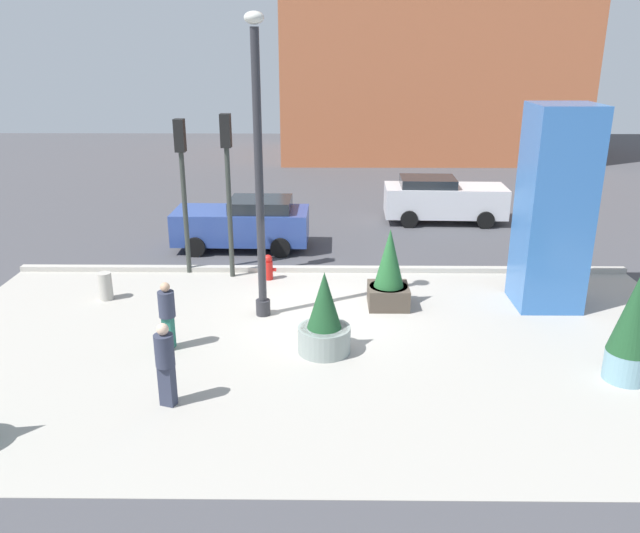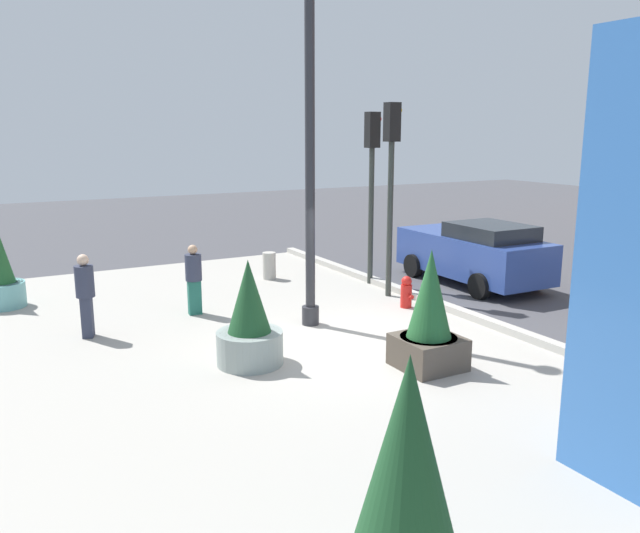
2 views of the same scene
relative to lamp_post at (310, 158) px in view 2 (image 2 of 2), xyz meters
The scene contains 15 objects.
ground_plane 5.57m from the lamp_post, 70.52° to the left, with size 60.00×60.00×0.00m, color #47474C.
plaza_pavement 4.21m from the lamp_post, 52.58° to the right, with size 18.00×10.00×0.02m, color #ADA89E.
curb_strip 4.90m from the lamp_post, 65.76° to the left, with size 18.00×0.24×0.16m, color #B7B2A8.
lamp_post is the anchor object (origin of this frame).
potted_plant_near_right 3.73m from the lamp_post, 52.62° to the right, with size 1.16×1.16×1.87m.
potted_plant_mid_plaza 7.76m from the lamp_post, 129.46° to the right, with size 1.01×1.01×1.97m.
potted_plant_curbside 4.13m from the lamp_post, 10.67° to the left, with size 1.03×1.03×2.08m.
potted_plant_by_pillar 8.59m from the lamp_post, 22.64° to the right, with size 0.88×0.88×2.33m.
fire_hydrant 4.01m from the lamp_post, 91.91° to the left, with size 0.36×0.26×0.75m.
concrete_bollard 5.36m from the lamp_post, 167.06° to the left, with size 0.36×0.36×0.75m, color #B2ADA3.
traffic_light_corner 4.03m from the lamp_post, 128.53° to the left, with size 0.28×0.42×4.48m.
traffic_light_far_side 3.05m from the lamp_post, 112.54° to the left, with size 0.28×0.42×4.66m.
car_intersection 6.22m from the lamp_post, 101.65° to the left, with size 4.41×2.11×1.69m.
pedestrian_crossing 3.74m from the lamp_post, 135.13° to the right, with size 0.40×0.40×1.58m.
pedestrian_on_sidewalk 5.14m from the lamp_post, 108.02° to the right, with size 0.46×0.46×1.68m.
Camera 2 is at (9.85, -6.09, 3.99)m, focal length 35.48 mm.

